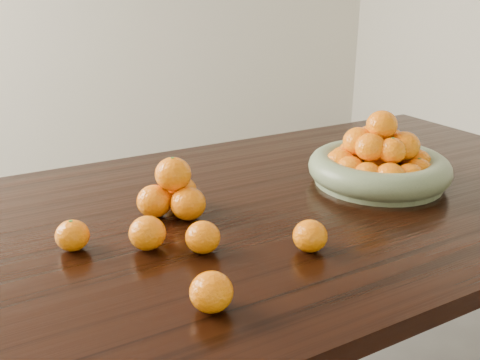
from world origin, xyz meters
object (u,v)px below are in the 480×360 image
dining_table (249,242)px  orange_pyramid (174,192)px  fruit_bowl (379,164)px  loose_orange_0 (72,235)px

dining_table → orange_pyramid: orange_pyramid is taller
dining_table → fruit_bowl: 0.40m
fruit_bowl → orange_pyramid: bearing=171.9°
fruit_bowl → orange_pyramid: fruit_bowl is taller
dining_table → fruit_bowl: (0.37, -0.03, 0.14)m
orange_pyramid → loose_orange_0: bearing=-165.1°
dining_table → loose_orange_0: (-0.40, -0.01, 0.12)m
fruit_bowl → loose_orange_0: bearing=179.1°
dining_table → orange_pyramid: bearing=163.0°
orange_pyramid → dining_table: bearing=-17.0°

